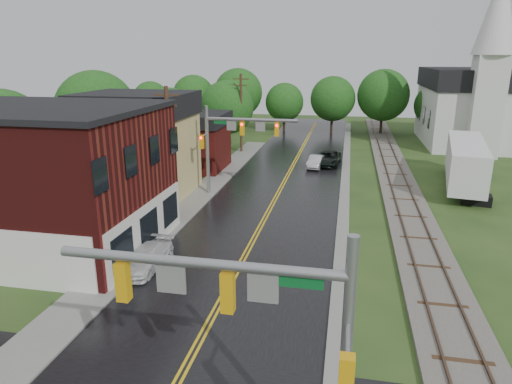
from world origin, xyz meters
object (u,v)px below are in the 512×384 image
(utility_pole_b, at_px, (169,149))
(tree_left_b, at_px, (98,113))
(semi_trailer, at_px, (466,161))
(suv_dark, at_px, (328,158))
(tree_left_e, at_px, (228,109))
(pickup_white, at_px, (147,258))
(traffic_signal_near, at_px, (258,315))
(brick_building, at_px, (32,178))
(utility_pole_c, at_px, (241,112))
(tree_left_a, at_px, (4,137))
(tree_left_c, at_px, (170,117))
(traffic_signal_far, at_px, (233,135))
(church, at_px, (470,99))
(sedan_silver, at_px, (316,162))

(utility_pole_b, distance_m, tree_left_b, 14.87)
(tree_left_b, bearing_deg, semi_trailer, 2.01)
(suv_dark, bearing_deg, tree_left_e, 157.18)
(utility_pole_b, bearing_deg, pickup_white, -77.11)
(traffic_signal_near, relative_size, tree_left_b, 0.76)
(tree_left_e, bearing_deg, pickup_white, -82.91)
(brick_building, height_order, suv_dark, brick_building)
(utility_pole_c, distance_m, tree_left_e, 2.79)
(tree_left_a, height_order, tree_left_c, tree_left_a)
(tree_left_c, relative_size, semi_trailer, 0.59)
(utility_pole_c, bearing_deg, utility_pole_b, -90.00)
(suv_dark, xyz_separation_m, pickup_white, (-8.27, -26.17, -0.10))
(traffic_signal_near, bearing_deg, tree_left_e, 105.68)
(brick_building, bearing_deg, traffic_signal_far, 53.08)
(tree_left_b, bearing_deg, brick_building, -72.39)
(brick_building, bearing_deg, tree_left_b, 107.61)
(traffic_signal_near, xyz_separation_m, semi_trailer, (11.86, 31.06, -2.62))
(tree_left_e, height_order, semi_trailer, tree_left_e)
(utility_pole_b, xyz_separation_m, tree_left_c, (-7.05, 17.90, -0.21))
(tree_left_c, bearing_deg, church, 22.24)
(traffic_signal_near, distance_m, sedan_silver, 36.18)
(brick_building, xyz_separation_m, church, (32.48, 38.74, 1.68))
(brick_building, height_order, utility_pole_c, utility_pole_c)
(utility_pole_c, bearing_deg, pickup_white, -86.24)
(utility_pole_c, distance_m, suv_dark, 12.01)
(tree_left_b, height_order, sedan_silver, tree_left_b)
(brick_building, xyz_separation_m, utility_pole_c, (5.68, 29.00, 0.57))
(church, relative_size, sedan_silver, 5.36)
(utility_pole_b, bearing_deg, church, 49.82)
(traffic_signal_far, relative_size, utility_pole_c, 0.82)
(tree_left_a, xyz_separation_m, sedan_silver, (22.20, 16.00, -4.50))
(utility_pole_c, relative_size, semi_trailer, 0.69)
(utility_pole_c, bearing_deg, suv_dark, -24.47)
(tree_left_a, distance_m, tree_left_b, 10.22)
(church, xyz_separation_m, sedan_silver, (-17.64, -15.84, -5.22))
(suv_dark, bearing_deg, tree_left_a, -138.03)
(pickup_white, height_order, semi_trailer, semi_trailer)
(tree_left_a, relative_size, pickup_white, 2.10)
(tree_left_a, bearing_deg, utility_pole_c, 59.45)
(tree_left_a, relative_size, suv_dark, 1.72)
(brick_building, xyz_separation_m, semi_trailer, (27.81, 18.06, -1.80))
(traffic_signal_far, xyz_separation_m, suv_dark, (6.97, 12.31, -4.27))
(traffic_signal_near, relative_size, tree_left_a, 0.85)
(brick_building, distance_m, traffic_signal_far, 15.03)
(utility_pole_b, bearing_deg, brick_building, -129.07)
(tree_left_e, relative_size, pickup_white, 1.98)
(utility_pole_c, xyz_separation_m, sedan_silver, (9.16, -6.10, -4.11))
(brick_building, distance_m, utility_pole_b, 9.03)
(tree_left_e, bearing_deg, church, 15.20)
(traffic_signal_far, relative_size, semi_trailer, 0.57)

